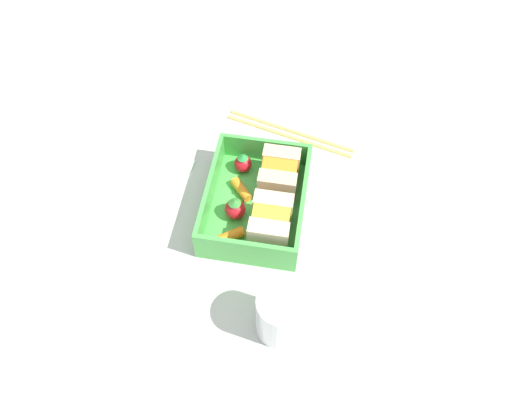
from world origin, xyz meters
The scene contains 12 objects.
ground_plane centered at (0.00, 0.00, -1.00)cm, with size 120.00×120.00×2.00cm, color beige.
bento_tray centered at (0.00, 0.00, 0.60)cm, with size 17.55×13.40×1.20cm, color green.
bento_rim centered at (0.00, 0.00, 3.28)cm, with size 17.55×13.40×4.17cm.
sandwich_left centered at (-3.94, 2.61, 3.66)cm, with size 6.62×5.22×4.92cm.
sandwich_center_left centered at (3.94, 2.61, 3.66)cm, with size 6.62×5.22×4.92cm.
strawberry_left centered at (-5.94, -2.92, 2.60)cm, with size 2.55×2.55×3.15cm.
carrot_stick_far_left centered at (-1.80, -2.43, 1.89)cm, with size 1.37×1.37×3.79cm, color orange.
strawberry_far_left centered at (2.07, -2.54, 2.76)cm, with size 2.89×2.89×3.49cm.
carrot_stick_left centered at (6.28, -2.99, 1.92)cm, with size 1.43×1.43×5.00cm, color orange.
chopstick_pair centered at (-14.97, 2.89, 0.35)cm, with size 6.93×20.59×0.70cm.
drinking_glass centered at (16.41, 5.54, 3.88)cm, with size 5.60×5.60×7.76cm, color white.
folded_napkin centered at (-3.43, -17.08, 0.20)cm, with size 10.01×11.69×0.40cm, color silver.
Camera 1 is at (37.97, 6.36, 59.34)cm, focal length 35.00 mm.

